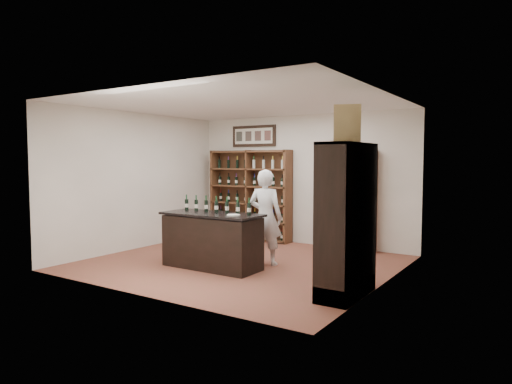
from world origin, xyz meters
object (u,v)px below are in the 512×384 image
(side_cabinet, at_px, (349,244))
(counter_bottle_0, at_px, (187,205))
(tasting_counter, at_px, (212,241))
(wine_shelf, at_px, (251,195))
(wine_crate, at_px, (347,124))
(shopkeeper, at_px, (265,217))

(side_cabinet, bearing_deg, counter_bottle_0, 172.75)
(tasting_counter, relative_size, side_cabinet, 0.85)
(wine_shelf, bearing_deg, wine_crate, -40.66)
(side_cabinet, height_order, shopkeeper, side_cabinet)
(wine_shelf, height_order, side_cabinet, same)
(tasting_counter, height_order, side_cabinet, side_cabinet)
(counter_bottle_0, relative_size, wine_crate, 0.57)
(tasting_counter, height_order, wine_crate, wine_crate)
(tasting_counter, relative_size, counter_bottle_0, 6.27)
(wine_shelf, relative_size, shopkeeper, 1.23)
(shopkeeper, relative_size, wine_crate, 3.38)
(side_cabinet, xyz_separation_m, shopkeeper, (-2.06, 1.07, 0.14))
(tasting_counter, height_order, counter_bottle_0, counter_bottle_0)
(shopkeeper, height_order, wine_crate, wine_crate)
(wine_shelf, height_order, counter_bottle_0, wine_shelf)
(counter_bottle_0, xyz_separation_m, wine_crate, (3.41, -0.46, 1.36))
(wine_shelf, xyz_separation_m, counter_bottle_0, (0.38, -2.80, 0.01))
(counter_bottle_0, distance_m, wine_crate, 3.70)
(wine_shelf, height_order, shopkeeper, wine_shelf)
(tasting_counter, xyz_separation_m, side_cabinet, (2.72, -0.30, 0.26))
(side_cabinet, relative_size, shopkeeper, 1.23)
(wine_shelf, relative_size, counter_bottle_0, 7.33)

